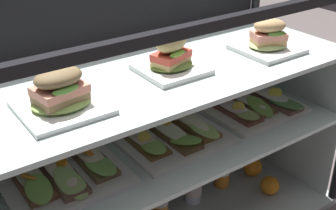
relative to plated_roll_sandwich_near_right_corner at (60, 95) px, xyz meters
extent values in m
cylinder|color=black|center=(0.98, 0.31, -0.25)|extent=(0.03, 0.03, 0.86)
cube|color=black|center=(0.36, -0.19, 0.17)|extent=(1.23, 0.03, 0.03)
cube|color=black|center=(0.36, 0.33, -0.23)|extent=(1.20, 0.01, 0.83)
cube|color=silver|center=(0.96, 0.06, -0.47)|extent=(0.01, 0.47, 0.35)
cube|color=silver|center=(0.36, 0.06, -0.29)|extent=(1.21, 0.49, 0.01)
cube|color=silver|center=(0.96, 0.06, -0.17)|extent=(0.01, 0.47, 0.23)
cube|color=silver|center=(0.36, 0.06, -0.05)|extent=(1.21, 0.49, 0.01)
cube|color=white|center=(0.00, 0.00, -0.03)|extent=(0.21, 0.21, 0.01)
ellipsoid|color=#94BE5D|center=(0.00, 0.00, -0.02)|extent=(0.15, 0.13, 0.02)
cube|color=olive|center=(0.00, 0.00, -0.01)|extent=(0.13, 0.10, 0.02)
cube|color=tan|center=(0.00, 0.00, 0.01)|extent=(0.13, 0.11, 0.02)
ellipsoid|color=#61A33D|center=(0.00, -0.04, 0.03)|extent=(0.08, 0.04, 0.01)
ellipsoid|color=brown|center=(0.00, 0.00, 0.05)|extent=(0.14, 0.11, 0.04)
cube|color=white|center=(0.36, 0.04, -0.03)|extent=(0.18, 0.18, 0.02)
ellipsoid|color=olive|center=(0.36, 0.04, -0.02)|extent=(0.13, 0.11, 0.02)
cube|color=tan|center=(0.36, 0.04, -0.01)|extent=(0.13, 0.10, 0.02)
cube|color=#C84331|center=(0.36, 0.04, 0.01)|extent=(0.13, 0.10, 0.02)
ellipsoid|color=#73B038|center=(0.36, 0.01, 0.03)|extent=(0.07, 0.04, 0.01)
ellipsoid|color=tan|center=(0.36, 0.04, 0.05)|extent=(0.13, 0.10, 0.06)
cube|color=white|center=(0.72, -0.01, -0.03)|extent=(0.19, 0.19, 0.02)
ellipsoid|color=#A4C070|center=(0.72, -0.01, -0.02)|extent=(0.13, 0.11, 0.02)
cube|color=#DFAD71|center=(0.72, -0.01, -0.01)|extent=(0.12, 0.10, 0.02)
cube|color=tan|center=(0.72, -0.01, 0.01)|extent=(0.12, 0.11, 0.02)
ellipsoid|color=#518631|center=(0.72, -0.04, 0.03)|extent=(0.07, 0.05, 0.02)
ellipsoid|color=tan|center=(0.72, -0.01, 0.05)|extent=(0.13, 0.11, 0.04)
cube|color=white|center=(0.00, 0.08, -0.28)|extent=(0.33, 0.35, 0.02)
cube|color=brown|center=(-0.09, 0.08, -0.26)|extent=(0.08, 0.24, 0.01)
ellipsoid|color=#8DCC5A|center=(-0.09, 0.01, -0.25)|extent=(0.08, 0.13, 0.03)
ellipsoid|color=white|center=(-0.09, 0.08, -0.25)|extent=(0.06, 0.19, 0.01)
cylinder|color=orange|center=(-0.09, 0.06, -0.24)|extent=(0.06, 0.06, 0.03)
cube|color=brown|center=(-0.01, 0.06, -0.26)|extent=(0.08, 0.26, 0.01)
ellipsoid|color=#A4CF73|center=(-0.01, -0.02, -0.25)|extent=(0.09, 0.14, 0.05)
ellipsoid|color=#EFE3C6|center=(-0.01, 0.06, -0.24)|extent=(0.06, 0.21, 0.02)
cylinder|color=orange|center=(0.00, 0.05, -0.23)|extent=(0.04, 0.04, 0.02)
cube|color=brown|center=(0.09, 0.09, -0.26)|extent=(0.08, 0.27, 0.01)
ellipsoid|color=#86C85F|center=(0.09, 0.01, -0.25)|extent=(0.08, 0.14, 0.02)
ellipsoid|color=#EEE8C6|center=(0.09, 0.09, -0.25)|extent=(0.06, 0.21, 0.02)
cylinder|color=orange|center=(0.09, 0.07, -0.24)|extent=(0.05, 0.06, 0.03)
cube|color=white|center=(0.37, 0.08, -0.28)|extent=(0.33, 0.35, 0.01)
cube|color=brown|center=(0.27, 0.09, -0.27)|extent=(0.08, 0.25, 0.01)
ellipsoid|color=#92C057|center=(0.27, 0.01, -0.26)|extent=(0.09, 0.14, 0.03)
ellipsoid|color=#F1E1BF|center=(0.27, 0.09, -0.26)|extent=(0.06, 0.20, 0.01)
cylinder|color=#EED14C|center=(0.27, 0.06, -0.25)|extent=(0.06, 0.06, 0.02)
cube|color=brown|center=(0.37, 0.07, -0.27)|extent=(0.08, 0.28, 0.01)
ellipsoid|color=#84C550|center=(0.37, -0.01, -0.25)|extent=(0.09, 0.15, 0.05)
ellipsoid|color=#E5F1C6|center=(0.37, 0.07, -0.25)|extent=(0.06, 0.22, 0.01)
cylinder|color=yellow|center=(0.38, 0.10, -0.24)|extent=(0.05, 0.05, 0.02)
cube|color=brown|center=(0.46, 0.08, -0.27)|extent=(0.08, 0.26, 0.01)
ellipsoid|color=#A7D46F|center=(0.46, 0.00, -0.25)|extent=(0.08, 0.14, 0.03)
ellipsoid|color=#EEF0C5|center=(0.46, 0.08, -0.25)|extent=(0.06, 0.21, 0.02)
cylinder|color=yellow|center=(0.45, 0.10, -0.24)|extent=(0.06, 0.06, 0.02)
cube|color=white|center=(0.73, 0.08, -0.28)|extent=(0.33, 0.35, 0.02)
cube|color=brown|center=(0.64, 0.06, -0.26)|extent=(0.08, 0.24, 0.01)
ellipsoid|color=#A7C069|center=(0.64, -0.01, -0.25)|extent=(0.10, 0.14, 0.04)
ellipsoid|color=white|center=(0.64, 0.06, -0.25)|extent=(0.06, 0.19, 0.01)
cylinder|color=#F6D14B|center=(0.65, 0.03, -0.24)|extent=(0.06, 0.06, 0.02)
cube|color=brown|center=(0.73, 0.08, -0.26)|extent=(0.08, 0.26, 0.01)
ellipsoid|color=#7DAE48|center=(0.73, 0.01, -0.25)|extent=(0.09, 0.14, 0.04)
ellipsoid|color=beige|center=(0.73, 0.08, -0.25)|extent=(0.06, 0.21, 0.02)
cylinder|color=yellow|center=(0.73, 0.11, -0.24)|extent=(0.05, 0.05, 0.02)
cube|color=brown|center=(0.82, 0.05, -0.26)|extent=(0.08, 0.28, 0.01)
ellipsoid|color=#4F8245|center=(0.82, -0.03, -0.25)|extent=(0.10, 0.15, 0.02)
ellipsoid|color=silver|center=(0.82, 0.05, -0.25)|extent=(0.06, 0.22, 0.02)
cylinder|color=#F0E346|center=(0.83, 0.03, -0.24)|extent=(0.07, 0.07, 0.02)
cylinder|color=orange|center=(0.06, 0.13, -0.46)|extent=(0.04, 0.04, 0.03)
cylinder|color=silver|center=(0.06, 0.13, -0.44)|extent=(0.04, 0.04, 0.01)
cylinder|color=white|center=(0.20, 0.14, -0.55)|extent=(0.06, 0.06, 0.20)
cylinder|color=white|center=(0.20, 0.14, -0.43)|extent=(0.03, 0.03, 0.04)
cylinder|color=#3070B3|center=(0.20, 0.14, -0.40)|extent=(0.04, 0.04, 0.01)
cylinder|color=gold|center=(0.37, 0.11, -0.55)|extent=(0.06, 0.06, 0.20)
cylinder|color=silver|center=(0.37, 0.11, -0.55)|extent=(0.06, 0.06, 0.06)
cylinder|color=gold|center=(0.37, 0.11, -0.43)|extent=(0.03, 0.03, 0.03)
cylinder|color=black|center=(0.37, 0.11, -0.41)|extent=(0.03, 0.03, 0.02)
cylinder|color=silver|center=(0.52, 0.11, -0.57)|extent=(0.07, 0.07, 0.16)
cylinder|color=silver|center=(0.52, 0.11, -0.59)|extent=(0.07, 0.07, 0.05)
cylinder|color=white|center=(0.52, 0.11, -0.46)|extent=(0.04, 0.04, 0.05)
cylinder|color=black|center=(0.52, 0.11, -0.43)|extent=(0.04, 0.04, 0.02)
cylinder|color=orange|center=(0.67, 0.12, -0.55)|extent=(0.06, 0.06, 0.19)
cylinder|color=white|center=(0.67, 0.12, -0.55)|extent=(0.06, 0.06, 0.07)
cylinder|color=orange|center=(0.67, 0.12, -0.44)|extent=(0.03, 0.03, 0.04)
cylinder|color=gold|center=(0.67, 0.12, -0.41)|extent=(0.03, 0.03, 0.01)
sphere|color=orange|center=(0.82, 0.10, -0.61)|extent=(0.08, 0.08, 0.08)
sphere|color=orange|center=(0.79, -0.03, -0.61)|extent=(0.07, 0.07, 0.07)
camera|label=1|loc=(-0.34, -0.94, 0.47)|focal=47.26mm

